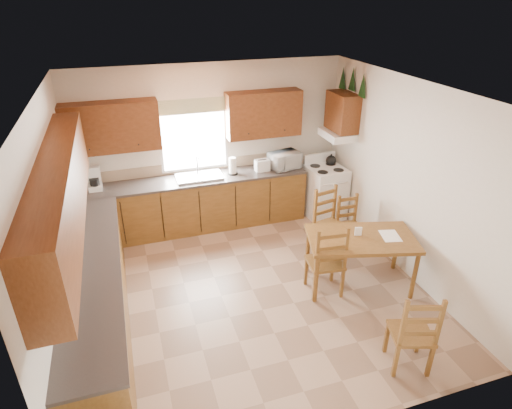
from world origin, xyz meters
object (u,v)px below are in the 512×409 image
object	(u,v)px
chair_near_left	(325,258)
chair_far_left	(350,224)
dining_table	(359,261)
chair_far_right	(331,222)
stove	(325,193)
chair_near_right	(412,328)
microwave	(284,160)

from	to	relation	value
chair_near_left	chair_far_left	xyz separation A→B (m)	(0.86, 0.86, -0.10)
dining_table	chair_far_right	world-z (taller)	chair_far_right
stove	chair_near_right	xyz separation A→B (m)	(-0.66, -3.41, 0.05)
chair_far_left	chair_near_left	bearing A→B (deg)	-134.86
stove	dining_table	xyz separation A→B (m)	(-0.45, -1.97, -0.08)
microwave	chair_far_right	world-z (taller)	microwave
chair_far_left	dining_table	bearing A→B (deg)	-111.61
dining_table	chair_far_left	xyz separation A→B (m)	(0.35, 0.87, 0.05)
microwave	stove	bearing A→B (deg)	-34.24
dining_table	chair_near_left	distance (m)	0.54
chair_far_left	chair_far_right	bearing A→B (deg)	177.14
stove	chair_far_right	xyz separation A→B (m)	(-0.44, -1.09, 0.06)
microwave	chair_near_left	bearing A→B (deg)	-110.70
stove	chair_near_right	bearing A→B (deg)	-105.58
stove	chair_near_left	size ratio (longest dim) A/B	0.86
microwave	chair_far_right	bearing A→B (deg)	-92.96
microwave	chair_far_left	distance (m)	1.61
chair_far_left	chair_near_right	bearing A→B (deg)	-103.39
microwave	dining_table	bearing A→B (deg)	-97.50
chair_near_right	chair_near_left	bearing A→B (deg)	-60.41
chair_near_right	chair_far_left	bearing A→B (deg)	-85.89
chair_far_left	chair_far_right	size ratio (longest dim) A/B	0.85
dining_table	chair_far_left	size ratio (longest dim) A/B	1.64
dining_table	chair_near_right	xyz separation A→B (m)	(-0.21, -1.44, 0.13)
chair_near_left	chair_far_right	size ratio (longest dim) A/B	1.04
chair_near_right	chair_far_left	distance (m)	2.37
chair_near_left	dining_table	bearing A→B (deg)	-174.61
dining_table	chair_near_left	world-z (taller)	chair_near_left
microwave	dining_table	size ratio (longest dim) A/B	0.34
chair_far_left	chair_far_right	world-z (taller)	chair_far_right
chair_near_right	chair_far_right	world-z (taller)	chair_far_right
microwave	dining_table	xyz separation A→B (m)	(0.24, -2.23, -0.68)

